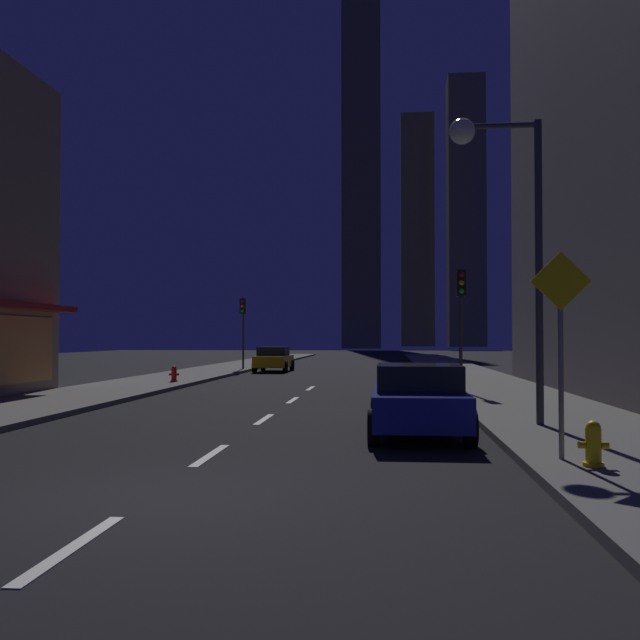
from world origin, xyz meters
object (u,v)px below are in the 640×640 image
Objects in this scene: traffic_light_far_left at (243,317)px; street_lamp_right at (499,194)px; car_parked_far at (274,359)px; traffic_light_near_right at (461,302)px; pedestrian_crossing_sign at (561,336)px; car_parked_near at (418,399)px; fire_hydrant_yellow_near at (593,445)px; fire_hydrant_far_left at (174,374)px.

street_lamp_right is at bearing -66.93° from traffic_light_far_left.
street_lamp_right is at bearing -70.45° from car_parked_far.
pedestrian_crossing_sign is (0.10, -13.29, -1.18)m from traffic_light_near_right.
car_parked_near is 1.01× the size of traffic_light_near_right.
traffic_light_near_right is (1.90, 9.89, 2.45)m from car_parked_near.
fire_hydrant_yellow_near is at bearing -59.94° from car_parked_near.
traffic_light_far_left is at bearing 88.11° from fire_hydrant_far_left.
traffic_light_near_right is 0.64× the size of street_lamp_right.
traffic_light_far_left is at bearing 110.40° from pedestrian_crossing_sign.
pedestrian_crossing_sign is at bearing -69.60° from traffic_light_far_left.
traffic_light_near_right reaches higher than fire_hydrant_yellow_near.
pedestrian_crossing_sign is at bearing -59.54° from car_parked_near.
car_parked_far is 3.11m from traffic_light_far_left.
fire_hydrant_far_left is 0.16× the size of traffic_light_near_right.
traffic_light_near_right is at bearing 89.23° from street_lamp_right.
street_lamp_right reaches higher than traffic_light_far_left.
traffic_light_near_right reaches higher than fire_hydrant_far_left.
car_parked_near is at bearing -56.39° from fire_hydrant_far_left.
fire_hydrant_yellow_near is at bearing -88.35° from traffic_light_near_right.
car_parked_near is 4.60m from fire_hydrant_yellow_near.
fire_hydrant_yellow_near is 14.14m from traffic_light_near_right.
street_lamp_right is (10.88, -25.54, 1.87)m from traffic_light_far_left.
pedestrian_crossing_sign is at bearing -72.73° from car_parked_far.
car_parked_near is at bearing -100.87° from traffic_light_near_right.
car_parked_far is at bearing 119.18° from traffic_light_near_right.
street_lamp_right is 2.09× the size of pedestrian_crossing_sign.
traffic_light_far_left is (-11.00, 16.55, 0.00)m from traffic_light_near_right.
street_lamp_right reaches higher than traffic_light_near_right.
pedestrian_crossing_sign reaches higher than car_parked_near.
traffic_light_far_left is at bearing 172.22° from car_parked_far.
car_parked_far is 31.01m from pedestrian_crossing_sign.
fire_hydrant_yellow_near is at bearing -62.38° from pedestrian_crossing_sign.
traffic_light_far_left reaches higher than car_parked_near.
car_parked_near is 1.34× the size of pedestrian_crossing_sign.
car_parked_near is at bearing 120.06° from fire_hydrant_yellow_near.
car_parked_far is 12.11m from fire_hydrant_far_left.
traffic_light_near_right is 13.34m from pedestrian_crossing_sign.
car_parked_far is at bearing 105.38° from car_parked_near.
fire_hydrant_yellow_near is 1.69m from pedestrian_crossing_sign.
traffic_light_near_right is 9.18m from street_lamp_right.
car_parked_near is at bearing -71.01° from traffic_light_far_left.
fire_hydrant_far_left is 0.21× the size of pedestrian_crossing_sign.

